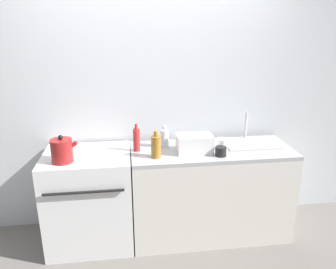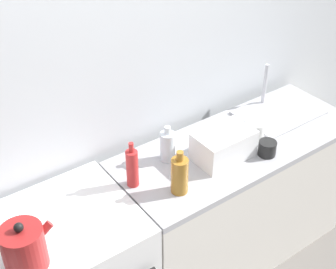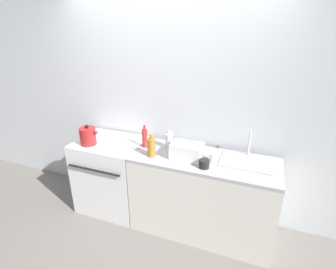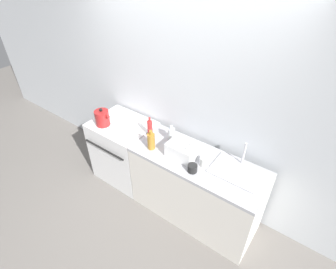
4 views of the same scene
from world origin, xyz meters
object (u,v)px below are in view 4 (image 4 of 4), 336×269
at_px(kettle, 102,118).
at_px(toaster, 182,151).
at_px(stove, 125,150).
at_px(cup_white, 204,162).
at_px(bottle_clear, 171,135).
at_px(bottle_amber, 151,141).
at_px(cup_black, 192,168).
at_px(bottle_red, 150,128).

bearing_deg(kettle, toaster, 3.92).
distance_m(stove, cup_white, 1.32).
distance_m(bottle_clear, cup_white, 0.54).
xyz_separation_m(bottle_amber, cup_black, (0.57, -0.04, -0.06)).
bearing_deg(cup_white, kettle, -175.81).
relative_size(stove, toaster, 2.84).
bearing_deg(stove, toaster, -3.94).
bearing_deg(stove, bottle_amber, -13.58).
distance_m(bottle_red, bottle_clear, 0.27).
relative_size(stove, cup_black, 9.08).
distance_m(kettle, cup_black, 1.35).
relative_size(bottle_clear, cup_white, 1.99).
height_order(stove, kettle, kettle).
bearing_deg(bottle_clear, bottle_amber, -113.60).
xyz_separation_m(kettle, bottle_clear, (0.88, 0.24, -0.01)).
height_order(toaster, bottle_red, bottle_red).
bearing_deg(cup_white, stove, 178.07).
relative_size(kettle, cup_white, 2.26).
distance_m(toaster, cup_white, 0.27).
bearing_deg(cup_black, bottle_red, 163.39).
height_order(bottle_red, bottle_amber, bottle_red).
height_order(bottle_clear, cup_white, bottle_clear).
relative_size(kettle, bottle_clear, 1.14).
relative_size(bottle_amber, cup_white, 2.29).
height_order(bottle_red, bottle_clear, bottle_red).
bearing_deg(bottle_amber, bottle_red, 131.62).
relative_size(bottle_red, cup_black, 2.59).
xyz_separation_m(bottle_clear, bottle_amber, (-0.11, -0.24, 0.01)).
height_order(kettle, bottle_red, bottle_red).
bearing_deg(stove, cup_white, -1.93).
xyz_separation_m(kettle, toaster, (1.14, 0.08, -0.02)).
xyz_separation_m(toaster, cup_black, (0.21, -0.12, -0.04)).
height_order(stove, cup_black, cup_black).
xyz_separation_m(kettle, bottle_amber, (0.78, -0.00, -0.00)).
bearing_deg(cup_white, cup_black, -110.52).
relative_size(kettle, bottle_red, 0.93).
xyz_separation_m(stove, bottle_clear, (0.71, 0.10, 0.52)).
height_order(bottle_red, cup_black, bottle_red).
bearing_deg(bottle_amber, cup_black, -4.11).
bearing_deg(kettle, cup_white, 4.19).
distance_m(kettle, bottle_amber, 0.78).
xyz_separation_m(stove, cup_white, (1.23, -0.04, 0.49)).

